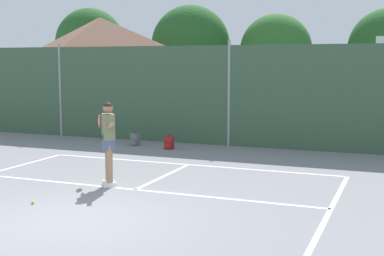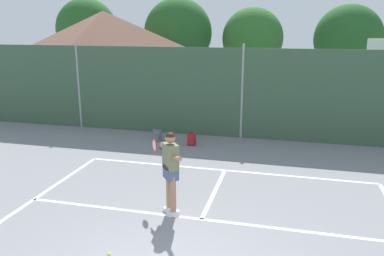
{
  "view_description": "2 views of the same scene",
  "coord_description": "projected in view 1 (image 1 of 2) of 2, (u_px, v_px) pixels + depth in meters",
  "views": [
    {
      "loc": [
        5.29,
        -7.52,
        2.74
      ],
      "look_at": [
        -0.39,
        6.74,
        0.82
      ],
      "focal_mm": 50.14,
      "sensor_mm": 36.0,
      "label": 1
    },
    {
      "loc": [
        1.68,
        -5.01,
        4.04
      ],
      "look_at": [
        -1.31,
        6.85,
        0.83
      ],
      "focal_mm": 36.91,
      "sensor_mm": 36.0,
      "label": 2
    }
  ],
  "objects": [
    {
      "name": "backpack_grey",
      "position": [
        135.0,
        140.0,
        17.53
      ],
      "size": [
        0.3,
        0.27,
        0.46
      ],
      "color": "slate",
      "rests_on": "ground"
    },
    {
      "name": "tennis_player",
      "position": [
        108.0,
        136.0,
        11.74
      ],
      "size": [
        1.02,
        1.09,
        1.85
      ],
      "color": "silver",
      "rests_on": "ground"
    },
    {
      "name": "backpack_red",
      "position": [
        169.0,
        143.0,
        16.81
      ],
      "size": [
        0.29,
        0.25,
        0.46
      ],
      "color": "maroon",
      "rests_on": "ground"
    },
    {
      "name": "chainlink_fence",
      "position": [
        229.0,
        96.0,
        17.31
      ],
      "size": [
        26.09,
        0.09,
        3.4
      ],
      "color": "#38563D",
      "rests_on": "ground"
    },
    {
      "name": "ground_plane",
      "position": [
        68.0,
        222.0,
        9.21
      ],
      "size": [
        120.0,
        120.0,
        0.0
      ],
      "primitive_type": "plane",
      "color": "gray"
    },
    {
      "name": "court_markings",
      "position": [
        89.0,
        212.0,
        9.81
      ],
      "size": [
        8.3,
        11.1,
        0.01
      ],
      "color": "white",
      "rests_on": "ground"
    },
    {
      "name": "clubhouse_building",
      "position": [
        101.0,
        68.0,
        24.28
      ],
      "size": [
        6.15,
        5.22,
        4.7
      ],
      "color": "beige",
      "rests_on": "ground"
    },
    {
      "name": "tennis_ball",
      "position": [
        33.0,
        202.0,
        10.35
      ],
      "size": [
        0.07,
        0.07,
        0.07
      ],
      "primitive_type": "sphere",
      "color": "#CCE033",
      "rests_on": "ground"
    },
    {
      "name": "treeline_backdrop",
      "position": [
        283.0,
        44.0,
        25.71
      ],
      "size": [
        27.05,
        3.66,
        5.73
      ],
      "color": "brown",
      "rests_on": "ground"
    }
  ]
}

